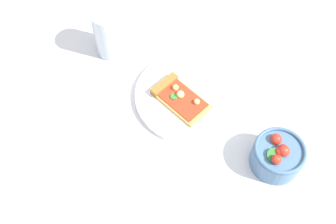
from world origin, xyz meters
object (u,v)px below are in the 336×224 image
object	(u,v)px
pizza_slice_main	(178,96)
soda_glass	(109,34)
paper_napkin	(104,182)
plate	(189,96)
salad_bowl	(278,155)

from	to	relation	value
pizza_slice_main	soda_glass	bearing A→B (deg)	-119.46
soda_glass	paper_napkin	xyz separation A→B (m)	(0.35, 0.10, -0.06)
plate	paper_napkin	world-z (taller)	plate
paper_napkin	salad_bowl	bearing A→B (deg)	111.04
salad_bowl	plate	bearing A→B (deg)	-119.11
plate	soda_glass	xyz separation A→B (m)	(-0.10, -0.22, 0.05)
soda_glass	plate	bearing A→B (deg)	66.38
soda_glass	salad_bowl	bearing A→B (deg)	63.63
plate	pizza_slice_main	size ratio (longest dim) A/B	1.70
pizza_slice_main	salad_bowl	distance (m)	0.26
salad_bowl	pizza_slice_main	bearing A→B (deg)	-113.62
pizza_slice_main	paper_napkin	size ratio (longest dim) A/B	1.05
salad_bowl	soda_glass	distance (m)	0.49
plate	soda_glass	size ratio (longest dim) A/B	1.99
paper_napkin	pizza_slice_main	bearing A→B (deg)	155.82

